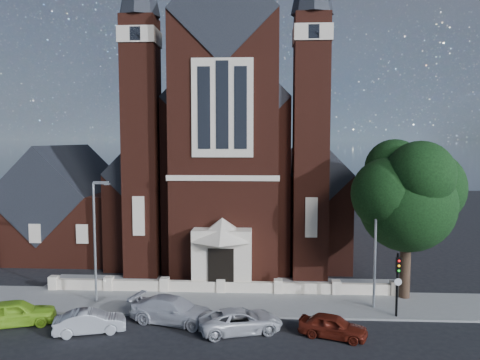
# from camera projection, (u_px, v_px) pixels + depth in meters

# --- Properties ---
(ground) EXTENTS (120.00, 120.00, 0.00)m
(ground) POSITION_uv_depth(u_px,v_px,m) (230.00, 262.00, 41.25)
(ground) COLOR black
(ground) RESTS_ON ground
(pavement_strip) EXTENTS (60.00, 5.00, 0.12)m
(pavement_strip) POSITION_uv_depth(u_px,v_px,m) (218.00, 303.00, 30.80)
(pavement_strip) COLOR slate
(pavement_strip) RESTS_ON ground
(forecourt_paving) EXTENTS (26.00, 3.00, 0.14)m
(forecourt_paving) POSITION_uv_depth(u_px,v_px,m) (224.00, 285.00, 34.78)
(forecourt_paving) COLOR slate
(forecourt_paving) RESTS_ON ground
(forecourt_wall) EXTENTS (24.00, 0.40, 0.90)m
(forecourt_wall) POSITION_uv_depth(u_px,v_px,m) (221.00, 293.00, 32.79)
(forecourt_wall) COLOR beige
(forecourt_wall) RESTS_ON ground
(church) EXTENTS (20.01, 34.90, 29.20)m
(church) POSITION_uv_depth(u_px,v_px,m) (235.00, 164.00, 48.44)
(church) COLOR #4A1E13
(church) RESTS_ON ground
(parish_hall) EXTENTS (12.00, 12.20, 10.24)m
(parish_hall) POSITION_uv_depth(u_px,v_px,m) (66.00, 210.00, 44.72)
(parish_hall) COLOR #4A1E13
(parish_hall) RESTS_ON ground
(street_tree) EXTENTS (6.40, 6.60, 10.70)m
(street_tree) POSITION_uv_depth(u_px,v_px,m) (410.00, 198.00, 30.75)
(street_tree) COLOR black
(street_tree) RESTS_ON ground
(street_lamp_left) EXTENTS (1.16, 0.22, 8.09)m
(street_lamp_left) POSITION_uv_depth(u_px,v_px,m) (96.00, 235.00, 30.32)
(street_lamp_left) COLOR gray
(street_lamp_left) RESTS_ON ground
(street_lamp_right) EXTENTS (1.16, 0.22, 8.09)m
(street_lamp_right) POSITION_uv_depth(u_px,v_px,m) (377.00, 238.00, 29.38)
(street_lamp_right) COLOR gray
(street_lamp_right) RESTS_ON ground
(traffic_signal) EXTENTS (0.28, 0.42, 4.00)m
(traffic_signal) POSITION_uv_depth(u_px,v_px,m) (398.00, 277.00, 27.94)
(traffic_signal) COLOR black
(traffic_signal) RESTS_ON ground
(car_lime_van) EXTENTS (4.77, 3.17, 1.51)m
(car_lime_van) POSITION_uv_depth(u_px,v_px,m) (16.00, 313.00, 27.06)
(car_lime_van) COLOR #94CE29
(car_lime_van) RESTS_ON ground
(car_silver_a) EXTENTS (4.11, 2.45, 1.28)m
(car_silver_a) POSITION_uv_depth(u_px,v_px,m) (90.00, 322.00, 26.02)
(car_silver_a) COLOR #9FA2A6
(car_silver_a) RESTS_ON ground
(car_silver_b) EXTENTS (5.56, 3.42, 1.50)m
(car_silver_b) POSITION_uv_depth(u_px,v_px,m) (173.00, 310.00, 27.48)
(car_silver_b) COLOR silver
(car_silver_b) RESTS_ON ground
(car_white_suv) EXTENTS (5.12, 3.41, 1.31)m
(car_white_suv) POSITION_uv_depth(u_px,v_px,m) (241.00, 321.00, 26.16)
(car_white_suv) COLOR silver
(car_white_suv) RESTS_ON ground
(car_dark_red) EXTENTS (4.00, 2.66, 1.26)m
(car_dark_red) POSITION_uv_depth(u_px,v_px,m) (333.00, 326.00, 25.46)
(car_dark_red) COLOR #601B10
(car_dark_red) RESTS_ON ground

